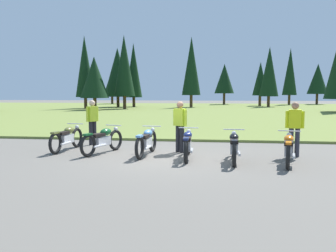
# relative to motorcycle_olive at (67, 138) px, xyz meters

# --- Properties ---
(ground_plane) EXTENTS (140.00, 140.00, 0.00)m
(ground_plane) POSITION_rel_motorcycle_olive_xyz_m (3.46, -0.84, -0.44)
(ground_plane) COLOR #605B54
(grass_moorland) EXTENTS (80.00, 44.00, 0.10)m
(grass_moorland) POSITION_rel_motorcycle_olive_xyz_m (3.46, 24.60, -0.39)
(grass_moorland) COLOR olive
(grass_moorland) RESTS_ON ground
(forest_treeline) EXTENTS (41.47, 28.73, 8.91)m
(forest_treeline) POSITION_rel_motorcycle_olive_xyz_m (2.69, 31.09, 3.90)
(forest_treeline) COLOR #47331E
(forest_treeline) RESTS_ON ground
(motorcycle_olive) EXTENTS (0.62, 2.10, 0.88)m
(motorcycle_olive) POSITION_rel_motorcycle_olive_xyz_m (0.00, 0.00, 0.00)
(motorcycle_olive) COLOR black
(motorcycle_olive) RESTS_ON ground
(motorcycle_british_green) EXTENTS (0.92, 2.00, 0.88)m
(motorcycle_british_green) POSITION_rel_motorcycle_olive_xyz_m (1.36, -0.37, 0.00)
(motorcycle_british_green) COLOR black
(motorcycle_british_green) RESTS_ON ground
(motorcycle_sky_blue) EXTENTS (0.62, 2.10, 0.88)m
(motorcycle_sky_blue) POSITION_rel_motorcycle_olive_xyz_m (2.83, -0.52, 0.00)
(motorcycle_sky_blue) COLOR black
(motorcycle_sky_blue) RESTS_ON ground
(motorcycle_navy) EXTENTS (0.62, 2.10, 0.88)m
(motorcycle_navy) POSITION_rel_motorcycle_olive_xyz_m (4.13, -0.90, 0.00)
(motorcycle_navy) COLOR black
(motorcycle_navy) RESTS_ON ground
(motorcycle_black) EXTENTS (0.62, 2.10, 0.88)m
(motorcycle_black) POSITION_rel_motorcycle_olive_xyz_m (5.47, -1.22, 0.00)
(motorcycle_black) COLOR black
(motorcycle_black) RESTS_ON ground
(motorcycle_orange) EXTENTS (0.72, 2.07, 0.88)m
(motorcycle_orange) POSITION_rel_motorcycle_olive_xyz_m (6.92, -1.40, 0.00)
(motorcycle_orange) COLOR black
(motorcycle_orange) RESTS_ON ground
(rider_in_hivis_vest) EXTENTS (0.47, 0.38, 1.67)m
(rider_in_hivis_vest) POSITION_rel_motorcycle_olive_xyz_m (3.81, 0.12, 0.51)
(rider_in_hivis_vest) COLOR black
(rider_in_hivis_vest) RESTS_ON ground
(rider_near_row_end) EXTENTS (0.38, 0.48, 1.67)m
(rider_near_row_end) POSITION_rel_motorcycle_olive_xyz_m (0.42, 1.38, 0.51)
(rider_near_row_end) COLOR black
(rider_near_row_end) RESTS_ON ground
(rider_with_back_turned) EXTENTS (0.54, 0.27, 1.67)m
(rider_with_back_turned) POSITION_rel_motorcycle_olive_xyz_m (7.34, -0.21, 0.51)
(rider_with_back_turned) COLOR #2D2D38
(rider_with_back_turned) RESTS_ON ground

